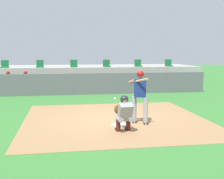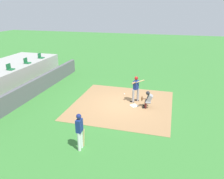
{
  "view_description": "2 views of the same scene",
  "coord_description": "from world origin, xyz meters",
  "px_view_note": "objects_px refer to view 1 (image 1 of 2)",
  "views": [
    {
      "loc": [
        -1.82,
        -10.19,
        2.42
      ],
      "look_at": [
        0.0,
        0.7,
        1.0
      ],
      "focal_mm": 47.57,
      "sensor_mm": 36.0,
      "label": 1
    },
    {
      "loc": [
        -13.02,
        -2.91,
        6.13
      ],
      "look_at": [
        0.0,
        0.7,
        1.0
      ],
      "focal_mm": 35.35,
      "sensor_mm": 36.0,
      "label": 2
    }
  ],
  "objects_px": {
    "stadium_seat_2": "(74,65)",
    "stadium_seat_3": "(107,65)",
    "stadium_seat_1": "(40,65)",
    "dugout_player_0": "(8,82)",
    "batter_at_plate": "(140,94)",
    "stadium_seat_4": "(138,65)",
    "stadium_seat_5": "(169,64)",
    "dugout_player_1": "(26,82)",
    "home_plate": "(119,124)",
    "stadium_seat_0": "(5,66)",
    "catcher_crouched": "(124,112)"
  },
  "relations": [
    {
      "from": "catcher_crouched",
      "to": "dugout_player_0",
      "type": "distance_m",
      "value": 10.23
    },
    {
      "from": "home_plate",
      "to": "stadium_seat_5",
      "type": "xyz_separation_m",
      "value": [
        5.42,
        10.18,
        1.51
      ]
    },
    {
      "from": "batter_at_plate",
      "to": "dugout_player_0",
      "type": "bearing_deg",
      "value": 124.62
    },
    {
      "from": "dugout_player_1",
      "to": "stadium_seat_2",
      "type": "bearing_deg",
      "value": 35.52
    },
    {
      "from": "batter_at_plate",
      "to": "stadium_seat_4",
      "type": "xyz_separation_m",
      "value": [
        2.56,
        10.14,
        0.5
      ]
    },
    {
      "from": "dugout_player_0",
      "to": "stadium_seat_4",
      "type": "height_order",
      "value": "stadium_seat_4"
    },
    {
      "from": "stadium_seat_2",
      "to": "stadium_seat_3",
      "type": "bearing_deg",
      "value": 0.0
    },
    {
      "from": "catcher_crouched",
      "to": "stadium_seat_1",
      "type": "relative_size",
      "value": 3.93
    },
    {
      "from": "catcher_crouched",
      "to": "stadium_seat_3",
      "type": "relative_size",
      "value": 3.93
    },
    {
      "from": "batter_at_plate",
      "to": "stadium_seat_3",
      "type": "relative_size",
      "value": 3.76
    },
    {
      "from": "dugout_player_1",
      "to": "stadium_seat_4",
      "type": "height_order",
      "value": "stadium_seat_4"
    },
    {
      "from": "dugout_player_0",
      "to": "stadium_seat_5",
      "type": "distance_m",
      "value": 10.55
    },
    {
      "from": "home_plate",
      "to": "stadium_seat_3",
      "type": "relative_size",
      "value": 0.92
    },
    {
      "from": "catcher_crouched",
      "to": "dugout_player_0",
      "type": "bearing_deg",
      "value": 118.49
    },
    {
      "from": "stadium_seat_0",
      "to": "stadium_seat_2",
      "type": "relative_size",
      "value": 1.0
    },
    {
      "from": "stadium_seat_5",
      "to": "home_plate",
      "type": "bearing_deg",
      "value": -118.02
    },
    {
      "from": "catcher_crouched",
      "to": "batter_at_plate",
      "type": "bearing_deg",
      "value": 50.93
    },
    {
      "from": "batter_at_plate",
      "to": "catcher_crouched",
      "type": "xyz_separation_m",
      "value": [
        -0.72,
        -0.88,
        -0.43
      ]
    },
    {
      "from": "stadium_seat_1",
      "to": "stadium_seat_2",
      "type": "xyz_separation_m",
      "value": [
        2.17,
        0.0,
        0.0
      ]
    },
    {
      "from": "catcher_crouched",
      "to": "dugout_player_1",
      "type": "relative_size",
      "value": 1.45
    },
    {
      "from": "stadium_seat_0",
      "to": "stadium_seat_3",
      "type": "relative_size",
      "value": 1.0
    },
    {
      "from": "catcher_crouched",
      "to": "dugout_player_1",
      "type": "bearing_deg",
      "value": 113.5
    },
    {
      "from": "batter_at_plate",
      "to": "stadium_seat_3",
      "type": "bearing_deg",
      "value": 87.79
    },
    {
      "from": "batter_at_plate",
      "to": "stadium_seat_2",
      "type": "xyz_separation_m",
      "value": [
        -1.77,
        10.14,
        0.5
      ]
    },
    {
      "from": "catcher_crouched",
      "to": "stadium_seat_5",
      "type": "bearing_deg",
      "value": 63.72
    },
    {
      "from": "stadium_seat_1",
      "to": "stadium_seat_3",
      "type": "bearing_deg",
      "value": 0.0
    },
    {
      "from": "catcher_crouched",
      "to": "dugout_player_0",
      "type": "xyz_separation_m",
      "value": [
        -4.88,
        8.99,
        0.07
      ]
    },
    {
      "from": "stadium_seat_2",
      "to": "batter_at_plate",
      "type": "bearing_deg",
      "value": -80.07
    },
    {
      "from": "stadium_seat_3",
      "to": "home_plate",
      "type": "bearing_deg",
      "value": -96.08
    },
    {
      "from": "dugout_player_1",
      "to": "home_plate",
      "type": "bearing_deg",
      "value": -64.22
    },
    {
      "from": "stadium_seat_1",
      "to": "stadium_seat_5",
      "type": "relative_size",
      "value": 1.0
    },
    {
      "from": "stadium_seat_0",
      "to": "stadium_seat_5",
      "type": "height_order",
      "value": "same"
    },
    {
      "from": "batter_at_plate",
      "to": "stadium_seat_5",
      "type": "xyz_separation_m",
      "value": [
        4.73,
        10.14,
        0.5
      ]
    },
    {
      "from": "stadium_seat_2",
      "to": "stadium_seat_1",
      "type": "bearing_deg",
      "value": 180.0
    },
    {
      "from": "catcher_crouched",
      "to": "stadium_seat_4",
      "type": "bearing_deg",
      "value": 73.45
    },
    {
      "from": "dugout_player_0",
      "to": "stadium_seat_4",
      "type": "bearing_deg",
      "value": 14.01
    },
    {
      "from": "dugout_player_0",
      "to": "stadium_seat_3",
      "type": "relative_size",
      "value": 2.71
    },
    {
      "from": "catcher_crouched",
      "to": "dugout_player_1",
      "type": "height_order",
      "value": "dugout_player_1"
    },
    {
      "from": "batter_at_plate",
      "to": "stadium_seat_4",
      "type": "relative_size",
      "value": 3.76
    },
    {
      "from": "home_plate",
      "to": "stadium_seat_5",
      "type": "distance_m",
      "value": 11.63
    },
    {
      "from": "stadium_seat_4",
      "to": "stadium_seat_3",
      "type": "bearing_deg",
      "value": 180.0
    },
    {
      "from": "stadium_seat_2",
      "to": "stadium_seat_3",
      "type": "relative_size",
      "value": 1.0
    },
    {
      "from": "home_plate",
      "to": "dugout_player_0",
      "type": "xyz_separation_m",
      "value": [
        -4.9,
        8.14,
        0.65
      ]
    },
    {
      "from": "stadium_seat_2",
      "to": "stadium_seat_5",
      "type": "relative_size",
      "value": 1.0
    },
    {
      "from": "catcher_crouched",
      "to": "stadium_seat_1",
      "type": "xyz_separation_m",
      "value": [
        -3.22,
        11.02,
        0.93
      ]
    },
    {
      "from": "catcher_crouched",
      "to": "stadium_seat_0",
      "type": "distance_m",
      "value": 12.3
    },
    {
      "from": "catcher_crouched",
      "to": "stadium_seat_2",
      "type": "xyz_separation_m",
      "value": [
        -1.06,
        11.02,
        0.93
      ]
    },
    {
      "from": "stadium_seat_1",
      "to": "stadium_seat_4",
      "type": "height_order",
      "value": "same"
    },
    {
      "from": "stadium_seat_0",
      "to": "stadium_seat_5",
      "type": "xyz_separation_m",
      "value": [
        10.83,
        0.0,
        0.0
      ]
    },
    {
      "from": "catcher_crouched",
      "to": "dugout_player_1",
      "type": "xyz_separation_m",
      "value": [
        -3.91,
        8.99,
        0.07
      ]
    }
  ]
}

